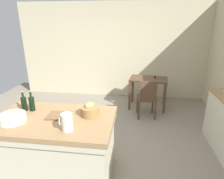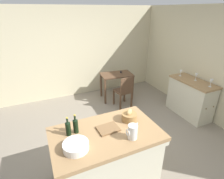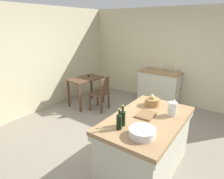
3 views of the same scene
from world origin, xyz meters
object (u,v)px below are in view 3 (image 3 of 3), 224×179
Objects in this scene: writing_desk at (86,83)px; pitcher at (172,109)px; island_table at (146,142)px; bread_basket at (152,101)px; side_cabinet at (159,87)px; wine_bottle_dark at (123,117)px; wine_bottle_amber at (119,121)px; cutting_board at (146,115)px; wine_glass_far_left at (176,69)px; wash_bowl at (142,133)px; wine_glass_left at (161,67)px; wooden_chair at (101,93)px; wine_glass_middle at (146,66)px.

writing_desk is 2.94m from pitcher.
island_table is 0.67m from bread_basket.
pitcher reaches higher than island_table.
wine_bottle_dark is (-3.02, -0.70, 0.54)m from side_cabinet.
side_cabinet is 3.26m from wine_bottle_amber.
wine_glass_far_left reaches higher than cutting_board.
side_cabinet is 3.98× the size of wine_bottle_amber.
wine_glass_far_left reaches higher than island_table.
side_cabinet is at bearing 12.83° from wine_bottle_amber.
wine_glass_left is at bearing 18.08° from wash_bowl.
pitcher is 1.39× the size of wine_glass_left.
wooden_chair is 2.27m from cutting_board.
wine_glass_middle is at bearing 104.42° from wine_glass_left.
wine_glass_middle is (2.98, 1.09, 0.02)m from wine_bottle_dark.
wine_glass_middle is (-0.09, 0.80, -0.02)m from wine_glass_far_left.
cutting_board is (-1.29, -2.41, 0.26)m from writing_desk.
wine_glass_left is (0.05, 0.00, 0.58)m from side_cabinet.
island_table is 2.89m from wine_glass_left.
island_table is 10.01× the size of wine_glass_middle.
pitcher is 0.81× the size of cutting_board.
pitcher reaches higher than side_cabinet.
wooden_chair is 3.14× the size of wine_bottle_amber.
writing_desk is at bearing 136.24° from wine_glass_middle.
wine_bottle_dark is 0.11m from wine_bottle_amber.
wash_bowl is (-3.10, -1.03, 0.48)m from side_cabinet.
pitcher reaches higher than bread_basket.
wine_glass_middle reaches higher than writing_desk.
wine_glass_left is (2.69, 0.88, 0.57)m from island_table.
wine_bottle_amber reaches higher than bread_basket.
pitcher is (-1.07, -2.72, 0.35)m from writing_desk.
wine_bottle_dark is (-0.84, 0.04, 0.05)m from bread_basket.
wine_bottle_dark reaches higher than wine_glass_far_left.
wine_glass_left is (3.18, 0.71, 0.04)m from wine_bottle_amber.
writing_desk is 2.51m from bread_basket.
wine_glass_far_left is (2.69, 0.47, 0.57)m from island_table.
pitcher is at bearing -33.26° from wine_bottle_dark.
wash_bowl is at bearing -162.04° from island_table.
writing_desk is (1.35, 2.46, 0.16)m from island_table.
writing_desk is at bearing 68.50° from pitcher.
bread_basket is 2.26m from wine_glass_far_left.
wash_bowl is 1.13× the size of wine_bottle_amber.
writing_desk is 1.07× the size of wooden_chair.
wash_bowl is (-0.75, 0.11, -0.06)m from pitcher.
wooden_chair is at bearing -94.74° from writing_desk.
wine_glass_left is (1.34, -1.58, 0.41)m from writing_desk.
writing_desk is 2.89m from wine_bottle_dark.
pitcher is 0.88m from wine_bottle_amber.
wine_bottle_amber reaches higher than wine_glass_middle.
side_cabinet is at bearing -50.88° from writing_desk.
wine_bottle_dark reaches higher than wine_glass_middle.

